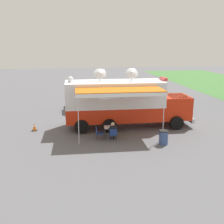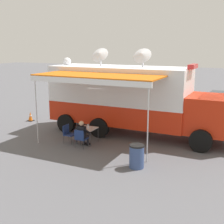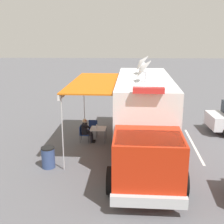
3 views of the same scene
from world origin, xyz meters
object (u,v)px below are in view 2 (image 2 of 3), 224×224
at_px(folding_table, 87,129).
at_px(trash_bin, 137,156).
at_px(command_truck, 132,98).
at_px(folding_chair_beside_table, 68,132).
at_px(seated_responder, 83,133).
at_px(car_behind_truck, 120,96).
at_px(water_bottle, 88,126).
at_px(folding_chair_at_table, 81,137).
at_px(car_far_corner, 222,107).
at_px(traffic_cone, 30,116).

xyz_separation_m(folding_table, trash_bin, (1.88, 3.11, -0.22)).
distance_m(command_truck, folding_chair_beside_table, 3.73).
bearing_deg(folding_chair_beside_table, folding_table, 113.36).
relative_size(seated_responder, car_behind_truck, 0.29).
relative_size(seated_responder, trash_bin, 1.37).
relative_size(water_bottle, car_behind_truck, 0.05).
height_order(water_bottle, trash_bin, water_bottle).
bearing_deg(seated_responder, trash_bin, 67.29).
distance_m(command_truck, folding_table, 2.93).
bearing_deg(command_truck, folding_chair_beside_table, -41.86).
xyz_separation_m(water_bottle, folding_chair_at_table, (0.73, -0.00, -0.32)).
distance_m(trash_bin, car_far_corner, 9.22).
bearing_deg(seated_responder, water_bottle, -179.50).
distance_m(folding_chair_beside_table, seated_responder, 0.97).
xyz_separation_m(folding_table, folding_chair_at_table, (0.80, 0.07, -0.16)).
distance_m(seated_responder, car_behind_truck, 9.01).
height_order(folding_table, car_far_corner, car_far_corner).
distance_m(command_truck, car_behind_truck, 6.87).
xyz_separation_m(water_bottle, car_behind_truck, (-8.29, -1.75, 0.05)).
bearing_deg(folding_chair_at_table, folding_chair_beside_table, -115.22).
distance_m(water_bottle, folding_chair_at_table, 0.80).
relative_size(folding_table, seated_responder, 0.66).
distance_m(command_truck, folding_chair_at_table, 3.60).
bearing_deg(command_truck, folding_chair_at_table, -24.73).
distance_m(folding_table, water_bottle, 0.19).
xyz_separation_m(folding_table, traffic_cone, (-2.33, -5.23, -0.39)).
height_order(folding_chair_beside_table, seated_responder, seated_responder).
xyz_separation_m(water_bottle, traffic_cone, (-2.40, -5.30, -0.55)).
height_order(seated_responder, car_behind_truck, car_behind_truck).
height_order(water_bottle, folding_chair_beside_table, water_bottle).
xyz_separation_m(car_behind_truck, car_far_corner, (1.22, 7.25, 0.00)).
relative_size(car_behind_truck, car_far_corner, 0.99).
height_order(seated_responder, trash_bin, seated_responder).
xyz_separation_m(command_truck, car_far_corner, (-4.80, 4.12, -1.07)).
bearing_deg(water_bottle, seated_responder, 0.50).
xyz_separation_m(folding_table, car_behind_truck, (-8.22, -1.68, 0.21)).
distance_m(trash_bin, traffic_cone, 9.35).
height_order(folding_table, car_behind_truck, car_behind_truck).
relative_size(command_truck, folding_chair_at_table, 11.00).
height_order(folding_chair_beside_table, trash_bin, trash_bin).
relative_size(folding_chair_beside_table, car_behind_truck, 0.20).
height_order(command_truck, car_behind_truck, command_truck).
bearing_deg(car_far_corner, seated_responder, -35.84).
distance_m(folding_chair_beside_table, traffic_cone, 5.15).
bearing_deg(car_behind_truck, seated_responder, 11.26).
height_order(traffic_cone, car_behind_truck, car_behind_truck).
relative_size(folding_chair_at_table, car_far_corner, 0.20).
height_order(folding_chair_at_table, seated_responder, seated_responder).
height_order(command_truck, car_far_corner, command_truck).
distance_m(water_bottle, car_far_corner, 8.96).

